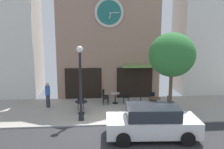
% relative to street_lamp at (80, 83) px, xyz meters
% --- Properties ---
extents(ground_plane, '(28.12, 12.02, 0.13)m').
position_rel_street_lamp_xyz_m(ground_plane, '(1.48, -1.50, -2.16)').
color(ground_plane, '#9E998E').
extents(clock_building, '(7.71, 4.08, 11.00)m').
position_rel_street_lamp_xyz_m(clock_building, '(1.89, 5.86, 3.52)').
color(clock_building, '#9E7A66').
rests_on(clock_building, ground_plane).
extents(neighbor_building_left, '(5.03, 3.74, 13.35)m').
position_rel_street_lamp_xyz_m(neighbor_building_left, '(-6.10, 6.37, 4.54)').
color(neighbor_building_left, silver).
rests_on(neighbor_building_left, ground_plane).
extents(neighbor_building_right, '(5.14, 3.42, 13.69)m').
position_rel_street_lamp_xyz_m(neighbor_building_right, '(10.23, 6.21, 4.71)').
color(neighbor_building_right, silver).
rests_on(neighbor_building_right, ground_plane).
extents(street_lamp, '(0.36, 0.36, 4.21)m').
position_rel_street_lamp_xyz_m(street_lamp, '(0.00, 0.00, 0.00)').
color(street_lamp, black).
rests_on(street_lamp, ground_plane).
extents(street_tree, '(2.65, 2.38, 4.93)m').
position_rel_street_lamp_xyz_m(street_tree, '(5.17, 0.17, 1.52)').
color(street_tree, brown).
rests_on(street_tree, ground_plane).
extents(cafe_table_near_curb, '(0.75, 0.75, 0.76)m').
position_rel_street_lamp_xyz_m(cafe_table_near_curb, '(-0.05, 1.15, -1.58)').
color(cafe_table_near_curb, black).
rests_on(cafe_table_near_curb, ground_plane).
extents(cafe_table_near_door, '(0.67, 0.67, 0.74)m').
position_rel_street_lamp_xyz_m(cafe_table_near_door, '(2.21, 3.04, -1.63)').
color(cafe_table_near_door, black).
rests_on(cafe_table_near_door, ground_plane).
extents(cafe_table_center, '(0.78, 0.78, 0.76)m').
position_rel_street_lamp_xyz_m(cafe_table_center, '(4.61, 1.55, -1.57)').
color(cafe_table_center, black).
rests_on(cafe_table_center, ground_plane).
extents(cafe_chair_near_tree, '(0.48, 0.48, 0.90)m').
position_rel_street_lamp_xyz_m(cafe_chair_near_tree, '(3.83, 1.64, -1.61)').
color(cafe_chair_near_tree, black).
rests_on(cafe_chair_near_tree, ground_plane).
extents(cafe_chair_by_entrance, '(0.41, 0.41, 0.90)m').
position_rel_street_lamp_xyz_m(cafe_chair_by_entrance, '(5.38, 1.37, -1.61)').
color(cafe_chair_by_entrance, black).
rests_on(cafe_chair_by_entrance, ground_plane).
extents(cafe_chair_left_end, '(0.42, 0.42, 0.90)m').
position_rel_street_lamp_xyz_m(cafe_chair_left_end, '(-0.12, 1.96, -1.61)').
color(cafe_chair_left_end, black).
rests_on(cafe_chair_left_end, ground_plane).
extents(cafe_chair_corner, '(0.40, 0.40, 0.90)m').
position_rel_street_lamp_xyz_m(cafe_chair_corner, '(3.06, 3.00, -1.61)').
color(cafe_chair_corner, black).
rests_on(cafe_chair_corner, ground_plane).
extents(cafe_chair_under_awning, '(0.44, 0.44, 0.90)m').
position_rel_street_lamp_xyz_m(cafe_chair_under_awning, '(4.32, 0.72, -1.61)').
color(cafe_chair_under_awning, black).
rests_on(cafe_chair_under_awning, ground_plane).
extents(cafe_chair_outer, '(0.51, 0.51, 0.90)m').
position_rel_street_lamp_xyz_m(cafe_chair_outer, '(1.49, 3.44, -1.61)').
color(cafe_chair_outer, black).
rests_on(cafe_chair_outer, ground_plane).
extents(cafe_chair_facing_street, '(0.47, 0.47, 0.90)m').
position_rel_street_lamp_xyz_m(cafe_chair_facing_street, '(4.66, 2.37, -1.61)').
color(cafe_chair_facing_street, black).
rests_on(cafe_chair_facing_street, ground_plane).
extents(cafe_chair_near_lamp, '(0.43, 0.43, 0.90)m').
position_rel_street_lamp_xyz_m(cafe_chair_near_lamp, '(1.46, 2.78, -1.61)').
color(cafe_chair_near_lamp, black).
rests_on(cafe_chair_near_lamp, ground_plane).
extents(pedestrian_blue, '(0.41, 0.41, 1.67)m').
position_rel_street_lamp_xyz_m(pedestrian_blue, '(-2.31, 2.53, -1.27)').
color(pedestrian_blue, '#2D2D38').
rests_on(pedestrian_blue, ground_plane).
extents(parked_car_white, '(4.39, 2.20, 1.55)m').
position_rel_street_lamp_xyz_m(parked_car_white, '(3.45, -2.48, -1.38)').
color(parked_car_white, white).
rests_on(parked_car_white, ground_plane).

